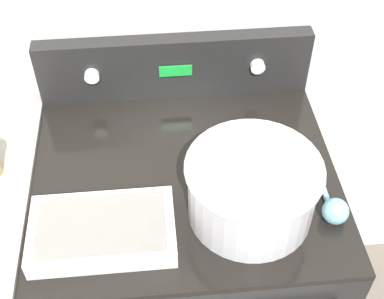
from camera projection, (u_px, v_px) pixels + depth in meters
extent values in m
cube|color=black|center=(186.00, 274.00, 1.68)|extent=(0.75, 0.67, 0.92)
cube|color=black|center=(185.00, 174.00, 1.34)|extent=(0.75, 0.67, 0.02)
cube|color=black|center=(175.00, 67.00, 1.48)|extent=(0.75, 0.05, 0.19)
cylinder|color=white|center=(92.00, 76.00, 1.44)|extent=(0.04, 0.02, 0.04)
cylinder|color=white|center=(258.00, 67.00, 1.47)|extent=(0.04, 0.02, 0.04)
cube|color=green|center=(176.00, 71.00, 1.45)|extent=(0.09, 0.01, 0.03)
cylinder|color=silver|center=(252.00, 189.00, 1.19)|extent=(0.29, 0.29, 0.16)
torus|color=silver|center=(254.00, 167.00, 1.14)|extent=(0.30, 0.30, 0.01)
cylinder|color=beige|center=(254.00, 172.00, 1.15)|extent=(0.26, 0.26, 0.02)
cube|color=silver|center=(103.00, 231.00, 1.18)|extent=(0.32, 0.19, 0.05)
cube|color=#D1BC7A|center=(102.00, 228.00, 1.17)|extent=(0.28, 0.17, 0.03)
cylinder|color=#7AB2C6|center=(321.00, 181.00, 1.30)|extent=(0.01, 0.22, 0.01)
sphere|color=#7AB2C6|center=(335.00, 211.00, 1.21)|extent=(0.06, 0.06, 0.06)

